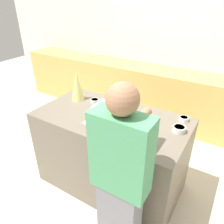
# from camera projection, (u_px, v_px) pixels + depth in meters

# --- Properties ---
(ground_plane) EXTENTS (12.00, 12.00, 0.00)m
(ground_plane) POSITION_uv_depth(u_px,v_px,m) (111.00, 182.00, 2.74)
(ground_plane) COLOR beige
(wall_back) EXTENTS (8.00, 0.05, 2.60)m
(wall_back) POSITION_uv_depth(u_px,v_px,m) (176.00, 45.00, 3.67)
(wall_back) COLOR white
(wall_back) RESTS_ON ground_plane
(back_cabinet_block) EXTENTS (6.00, 0.60, 0.94)m
(back_cabinet_block) POSITION_uv_depth(u_px,v_px,m) (164.00, 97.00, 3.83)
(back_cabinet_block) COLOR tan
(back_cabinet_block) RESTS_ON ground_plane
(kitchen_island) EXTENTS (1.60, 0.85, 0.95)m
(kitchen_island) POSITION_uv_depth(u_px,v_px,m) (111.00, 152.00, 2.51)
(kitchen_island) COLOR #6B6051
(kitchen_island) RESTS_ON ground_plane
(baking_tray) EXTENTS (0.41, 0.29, 0.01)m
(baking_tray) POSITION_uv_depth(u_px,v_px,m) (106.00, 123.00, 2.16)
(baking_tray) COLOR #9E9EA8
(baking_tray) RESTS_ON kitchen_island
(gingerbread_house) EXTENTS (0.22, 0.19, 0.25)m
(gingerbread_house) POSITION_uv_depth(u_px,v_px,m) (106.00, 114.00, 2.11)
(gingerbread_house) COLOR brown
(gingerbread_house) RESTS_ON baking_tray
(decorative_tree) EXTENTS (0.15, 0.15, 0.35)m
(decorative_tree) POSITION_uv_depth(u_px,v_px,m) (77.00, 86.00, 2.56)
(decorative_tree) COLOR #DBD675
(decorative_tree) RESTS_ON kitchen_island
(candy_bowl_far_right) EXTENTS (0.09, 0.09, 0.04)m
(candy_bowl_far_right) POSITION_uv_depth(u_px,v_px,m) (184.00, 118.00, 2.21)
(candy_bowl_far_right) COLOR white
(candy_bowl_far_right) RESTS_ON kitchen_island
(candy_bowl_behind_tray) EXTENTS (0.12, 0.12, 0.05)m
(candy_bowl_behind_tray) POSITION_uv_depth(u_px,v_px,m) (179.00, 129.00, 2.02)
(candy_bowl_behind_tray) COLOR silver
(candy_bowl_behind_tray) RESTS_ON kitchen_island
(candy_bowl_center_rear) EXTENTS (0.11, 0.11, 0.04)m
(candy_bowl_center_rear) POSITION_uv_depth(u_px,v_px,m) (109.00, 106.00, 2.45)
(candy_bowl_center_rear) COLOR white
(candy_bowl_center_rear) RESTS_ON kitchen_island
(candy_bowl_front_corner) EXTENTS (0.10, 0.10, 0.04)m
(candy_bowl_front_corner) POSITION_uv_depth(u_px,v_px,m) (95.00, 101.00, 2.56)
(candy_bowl_front_corner) COLOR silver
(candy_bowl_front_corner) RESTS_ON kitchen_island
(candy_bowl_beside_tree) EXTENTS (0.12, 0.12, 0.04)m
(candy_bowl_beside_tree) POSITION_uv_depth(u_px,v_px,m) (121.00, 107.00, 2.43)
(candy_bowl_beside_tree) COLOR silver
(candy_bowl_beside_tree) RESTS_ON kitchen_island
(person) EXTENTS (0.43, 0.54, 1.64)m
(person) POSITION_uv_depth(u_px,v_px,m) (121.00, 181.00, 1.64)
(person) COLOR slate
(person) RESTS_ON ground_plane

